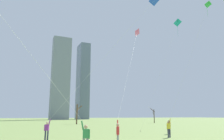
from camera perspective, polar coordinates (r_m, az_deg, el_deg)
The scene contains 10 objects.
kite_flyer_foreground_left_blue at distance 20.88m, azimuth -11.43°, elevation -8.74°, with size 10.02×4.84×14.34m.
kite_flyer_midfield_left_orange at distance 13.17m, azimuth -13.22°, elevation -8.50°, with size 14.84×1.48×18.37m.
kite_flyer_foreground_right_pink at distance 20.04m, azimuth 3.51°, elevation -6.21°, with size 10.55×13.82×15.65m.
kite_flyer_midfield_right_green at distance 24.17m, azimuth 15.92°, elevation -10.15°, with size 7.61×0.65×16.48m.
bystander_strolling_midfield at distance 28.15m, azimuth 14.66°, elevation -14.01°, with size 0.22×0.51×1.62m.
distant_kite_drifting_right_teal at distance 35.17m, azimuth 16.19°, elevation 10.18°, with size 5.79×3.43×16.71m.
bare_tree_far_right_edge at distance 58.41m, azimuth -9.06°, elevation -11.07°, with size 1.65×2.72×5.05m.
bare_tree_rightmost at distance 68.79m, azimuth 10.86°, elevation -11.53°, with size 1.51×2.53×4.47m.
skyline_short_annex at distance 141.07m, azimuth -7.61°, elevation -2.82°, with size 6.27×10.66×47.90m.
skyline_tall_tower at distance 127.04m, azimuth -13.25°, elevation -1.89°, with size 10.23×5.44×46.73m.
Camera 1 is at (-9.20, -14.67, 2.17)m, focal length 35.09 mm.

